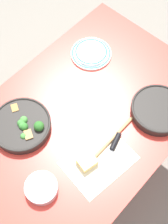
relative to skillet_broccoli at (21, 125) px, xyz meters
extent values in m
plane|color=slate|center=(0.25, -0.16, -0.77)|extent=(14.00, 14.00, 0.00)
cube|color=red|center=(0.25, -0.16, -0.04)|extent=(1.23, 0.83, 0.03)
cylinder|color=#BCBCC1|center=(0.80, 0.19, -0.41)|extent=(0.05, 0.05, 0.71)
cylinder|color=black|center=(0.00, 0.00, -0.01)|extent=(0.27, 0.27, 0.04)
torus|color=black|center=(0.00, 0.00, 0.01)|extent=(0.27, 0.27, 0.01)
cylinder|color=#2C6823|center=(0.01, 0.00, -0.01)|extent=(0.01, 0.01, 0.02)
sphere|color=#387A33|center=(0.01, 0.00, 0.01)|extent=(0.03, 0.03, 0.03)
cylinder|color=#2C6823|center=(0.00, 0.00, -0.01)|extent=(0.01, 0.01, 0.02)
sphere|color=#387A33|center=(0.00, 0.00, 0.02)|extent=(0.04, 0.04, 0.04)
cylinder|color=#357027|center=(-0.03, -0.05, -0.01)|extent=(0.01, 0.01, 0.02)
sphere|color=#428438|center=(-0.03, -0.05, 0.01)|extent=(0.03, 0.03, 0.03)
cylinder|color=#245B1C|center=(0.00, -0.02, -0.01)|extent=(0.01, 0.01, 0.02)
sphere|color=#2D6B28|center=(0.00, -0.02, 0.02)|extent=(0.04, 0.04, 0.04)
cylinder|color=#2C6823|center=(0.00, -0.01, -0.01)|extent=(0.01, 0.01, 0.02)
sphere|color=#387A33|center=(0.00, -0.01, 0.02)|extent=(0.04, 0.04, 0.04)
cylinder|color=#357027|center=(0.02, 0.00, -0.01)|extent=(0.01, 0.01, 0.02)
sphere|color=#428438|center=(0.02, 0.00, 0.02)|extent=(0.04, 0.04, 0.04)
cylinder|color=#2C6823|center=(0.02, 0.01, -0.01)|extent=(0.01, 0.01, 0.02)
sphere|color=#387A33|center=(0.02, 0.01, 0.01)|extent=(0.03, 0.03, 0.03)
cylinder|color=#205218|center=(0.05, -0.07, 0.00)|extent=(0.02, 0.02, 0.03)
sphere|color=#286023|center=(0.05, -0.07, 0.03)|extent=(0.05, 0.05, 0.05)
cube|color=#AD7F4C|center=(-0.01, -0.06, 0.00)|extent=(0.05, 0.06, 0.04)
cube|color=olive|center=(0.09, 0.05, 0.00)|extent=(0.04, 0.04, 0.03)
cube|color=#AD7F4C|center=(0.09, 0.04, 0.00)|extent=(0.04, 0.04, 0.03)
cube|color=#AD7F4C|center=(0.00, 0.00, 0.00)|extent=(0.04, 0.03, 0.03)
cube|color=#9E703D|center=(0.04, 0.08, 0.00)|extent=(0.05, 0.05, 0.03)
cylinder|color=black|center=(0.49, -0.41, -0.01)|extent=(0.26, 0.26, 0.04)
torus|color=black|center=(0.49, -0.41, 0.02)|extent=(0.26, 0.26, 0.01)
cylinder|color=#DBC156|center=(0.49, -0.41, -0.01)|extent=(0.21, 0.21, 0.02)
cylinder|color=#A87A4C|center=(0.29, -0.35, -0.02)|extent=(0.34, 0.02, 0.02)
ellipsoid|color=#A87A4C|center=(0.48, -0.35, -0.02)|extent=(0.06, 0.04, 0.02)
cube|color=beige|center=(0.12, -0.36, -0.03)|extent=(0.32, 0.26, 0.00)
cube|color=silver|center=(0.11, -0.40, -0.02)|extent=(0.17, 0.08, 0.01)
cylinder|color=black|center=(0.23, -0.37, -0.01)|extent=(0.09, 0.05, 0.02)
cube|color=#EFD67A|center=(0.08, -0.34, -0.01)|extent=(0.09, 0.08, 0.04)
cylinder|color=white|center=(0.53, 0.05, -0.02)|extent=(0.21, 0.21, 0.01)
torus|color=teal|center=(0.53, 0.05, -0.01)|extent=(0.20, 0.20, 0.01)
cylinder|color=white|center=(0.53, 0.05, -0.01)|extent=(0.17, 0.17, 0.01)
torus|color=teal|center=(0.53, 0.05, 0.00)|extent=(0.17, 0.17, 0.01)
cylinder|color=#B7B7BC|center=(-0.14, -0.27, 0.00)|extent=(0.14, 0.14, 0.04)
camera|label=1|loc=(-0.25, -0.62, 1.29)|focal=50.00mm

